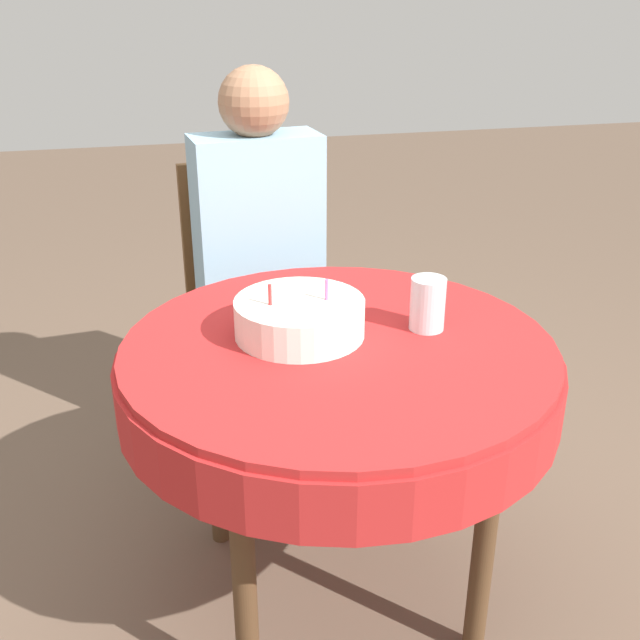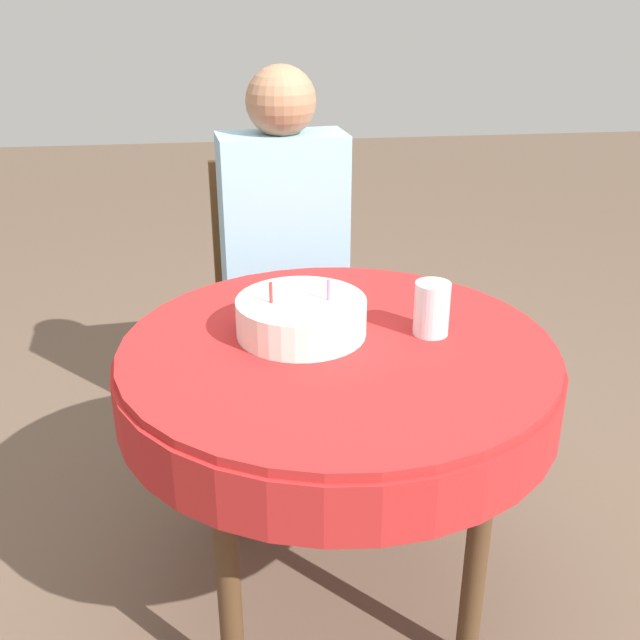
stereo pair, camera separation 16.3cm
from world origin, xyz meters
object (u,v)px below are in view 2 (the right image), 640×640
Objects in this scene: drinking_glass at (432,309)px; birthday_cake at (301,317)px; person at (285,234)px; chair at (281,293)px.

birthday_cake is at bearing 172.85° from drinking_glass.
person is at bearing 111.43° from drinking_glass.
birthday_cake is (-0.01, -0.74, 0.25)m from chair.
person is 0.65m from birthday_cake.
person is at bearing -90.00° from chair.
birthday_cake is 2.39× the size of drinking_glass.
birthday_cake is at bearing -96.09° from chair.
person is at bearing 88.27° from birthday_cake.
drinking_glass is (0.27, -0.69, 0.03)m from person.
drinking_glass is at bearing -75.66° from chair.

